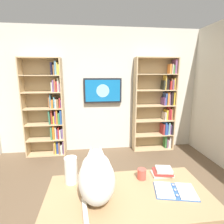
{
  "coord_description": "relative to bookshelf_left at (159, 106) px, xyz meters",
  "views": [
    {
      "loc": [
        0.22,
        1.71,
        1.72
      ],
      "look_at": [
        -0.12,
        -1.04,
        1.13
      ],
      "focal_mm": 28.25,
      "sensor_mm": 36.0,
      "label": 1
    }
  ],
  "objects": [
    {
      "name": "open_binder",
      "position": [
        0.85,
        2.56,
        -0.25
      ],
      "size": [
        0.37,
        0.29,
        0.02
      ],
      "color": "#335999",
      "rests_on": "desk"
    },
    {
      "name": "paper_towel_roll",
      "position": [
        1.72,
        2.33,
        -0.14
      ],
      "size": [
        0.11,
        0.11,
        0.24
      ],
      "primitive_type": "cylinder",
      "color": "white",
      "rests_on": "desk"
    },
    {
      "name": "wall_mounted_tv",
      "position": [
        1.26,
        -0.08,
        0.34
      ],
      "size": [
        0.82,
        0.07,
        0.54
      ],
      "color": "black"
    },
    {
      "name": "bookshelf_right",
      "position": [
        2.41,
        0.01,
        -0.06
      ],
      "size": [
        0.81,
        0.28,
        2.05
      ],
      "color": "tan",
      "rests_on": "ground"
    },
    {
      "name": "coffee_mug",
      "position": [
        1.08,
        2.35,
        -0.21
      ],
      "size": [
        0.08,
        0.08,
        0.1
      ],
      "primitive_type": "cylinder",
      "color": "#D84C3F",
      "rests_on": "desk"
    },
    {
      "name": "cat",
      "position": [
        1.5,
        2.51,
        -0.09
      ],
      "size": [
        0.28,
        0.59,
        0.36
      ],
      "color": "white",
      "rests_on": "desk"
    },
    {
      "name": "desk_book_stack",
      "position": [
        0.86,
        2.31,
        -0.23
      ],
      "size": [
        0.2,
        0.16,
        0.07
      ],
      "color": "beige",
      "rests_on": "desk"
    },
    {
      "name": "desk",
      "position": [
        1.24,
        2.56,
        -0.38
      ],
      "size": [
        1.34,
        0.68,
        0.77
      ],
      "color": "#A37F56",
      "rests_on": "ground"
    },
    {
      "name": "wall_back",
      "position": [
        1.31,
        -0.17,
        0.32
      ],
      "size": [
        4.52,
        0.06,
        2.7
      ],
      "primitive_type": "cube",
      "color": "beige",
      "rests_on": "ground"
    },
    {
      "name": "bookshelf_left",
      "position": [
        0.0,
        0.0,
        0.0
      ],
      "size": [
        0.93,
        0.28,
        2.08
      ],
      "color": "tan",
      "rests_on": "ground"
    }
  ]
}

